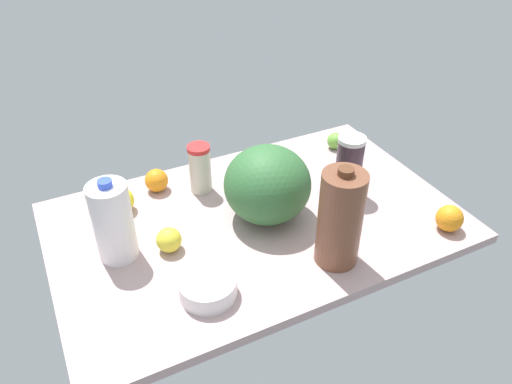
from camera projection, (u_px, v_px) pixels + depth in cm
name	position (u px, v px, depth cm)	size (l,w,h in cm)	color
countertop	(256.00, 223.00, 151.73)	(120.00, 76.00, 3.00)	#B49697
shaker_bottle	(349.00, 166.00, 156.19)	(8.64, 8.64, 20.29)	#372630
tumbler_cup	(200.00, 169.00, 158.38)	(7.22, 7.22, 16.47)	beige
chocolate_milk_jug	(340.00, 219.00, 128.76)	(11.72, 11.72, 29.31)	brown
watermelon	(267.00, 184.00, 145.62)	(25.66, 25.66, 23.03)	#326835
mixing_bowl	(208.00, 287.00, 124.59)	(14.69, 14.69, 5.13)	silver
milk_jug	(113.00, 222.00, 131.43)	(10.66, 10.66, 24.71)	white
orange_far_back	(450.00, 218.00, 144.77)	(7.87, 7.87, 7.87)	orange
lemon_near_front	(169.00, 240.00, 137.66)	(7.09, 7.09, 7.09)	yellow
lemon_beside_bowl	(121.00, 200.00, 151.94)	(7.74, 7.74, 7.74)	yellow
lime_by_jug	(335.00, 141.00, 183.26)	(6.04, 6.04, 6.04)	#69AD3D
orange_loose	(157.00, 180.00, 160.97)	(7.51, 7.51, 7.51)	orange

